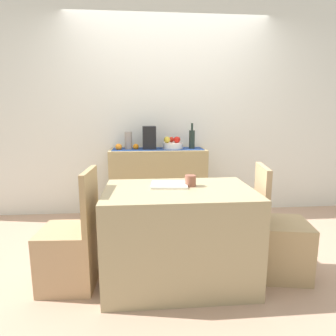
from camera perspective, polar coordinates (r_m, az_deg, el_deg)
name	(u,v)px	position (r m, az deg, el deg)	size (l,w,h in m)	color
ground_plane	(179,250)	(2.93, 2.08, -15.90)	(6.40, 6.40, 0.02)	tan
room_wall_rear	(168,110)	(3.79, 0.00, 11.44)	(6.40, 0.06, 2.70)	silver
sideboard_console	(158,184)	(3.63, -1.95, -3.12)	(1.17, 0.42, 0.87)	tan
table_runner	(158,149)	(3.55, -2.00, 3.77)	(1.10, 0.32, 0.01)	navy
fruit_bowl	(173,146)	(3.56, 0.93, 4.42)	(0.24, 0.24, 0.07)	silver
apple_upper	(177,140)	(3.53, 1.75, 5.59)	(0.08, 0.08, 0.08)	red
apple_center	(177,139)	(3.60, 1.87, 5.64)	(0.07, 0.07, 0.07)	red
apple_left	(167,140)	(3.53, -0.20, 5.59)	(0.08, 0.08, 0.08)	gold
apple_front	(171,140)	(3.62, 0.66, 5.63)	(0.07, 0.07, 0.07)	red
wine_bottle	(192,139)	(3.58, 4.73, 5.71)	(0.07, 0.07, 0.32)	#222F28
coffee_maker	(149,138)	(3.53, -3.73, 5.96)	(0.16, 0.18, 0.28)	black
ceramic_vase	(128,141)	(3.54, -7.82, 5.36)	(0.09, 0.09, 0.22)	gray
orange_loose_end	(136,147)	(3.52, -6.36, 4.18)	(0.07, 0.07, 0.07)	orange
orange_loose_near_bowl	(119,147)	(3.50, -9.71, 4.12)	(0.08, 0.08, 0.08)	orange
dining_table	(179,235)	(2.31, 2.10, -13.07)	(1.12, 0.73, 0.74)	tan
open_book	(169,185)	(2.27, 0.24, -3.37)	(0.28, 0.21, 0.02)	white
coffee_cup	(190,181)	(2.27, 4.44, -2.51)	(0.09, 0.09, 0.09)	brown
chair_near_window	(71,252)	(2.40, -18.62, -15.39)	(0.42, 0.42, 0.90)	tan
chair_by_corner	(280,243)	(2.58, 21.13, -13.68)	(0.47, 0.47, 0.90)	tan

